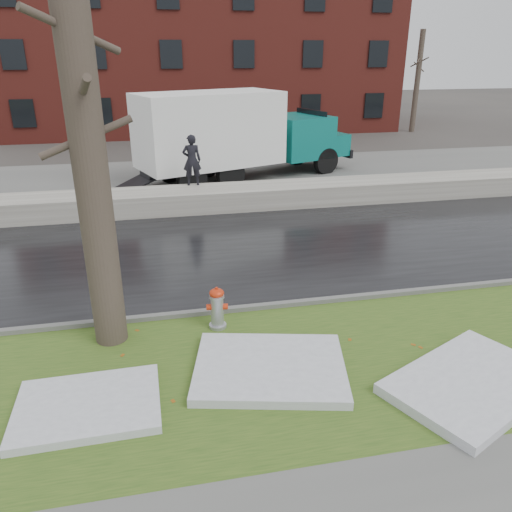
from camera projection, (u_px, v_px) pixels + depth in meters
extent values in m
plane|color=#47423D|center=(256.00, 335.00, 9.91)|extent=(120.00, 120.00, 0.00)
cube|color=#2E4D19|center=(270.00, 371.00, 8.78)|extent=(60.00, 4.50, 0.04)
cube|color=black|center=(224.00, 252.00, 13.98)|extent=(60.00, 7.00, 0.03)
cube|color=slate|center=(195.00, 180.00, 21.67)|extent=(60.00, 9.00, 0.03)
cube|color=slate|center=(247.00, 309.00, 10.79)|extent=(60.00, 0.15, 0.14)
cube|color=#B5B2A6|center=(206.00, 199.00, 17.64)|extent=(60.00, 1.60, 0.75)
cube|color=maroon|center=(198.00, 54.00, 35.51)|extent=(26.00, 12.00, 10.00)
cylinder|color=brown|center=(77.00, 84.00, 31.07)|extent=(0.36, 0.36, 6.50)
cylinder|color=brown|center=(75.00, 68.00, 30.70)|extent=(0.84, 1.62, 0.73)
cylinder|color=brown|center=(73.00, 52.00, 30.36)|extent=(1.08, 1.26, 0.66)
cylinder|color=brown|center=(77.00, 79.00, 30.93)|extent=(1.40, 0.61, 0.63)
cylinder|color=brown|center=(417.00, 82.00, 33.37)|extent=(0.36, 0.36, 6.50)
cylinder|color=brown|center=(419.00, 67.00, 33.01)|extent=(0.84, 1.62, 0.73)
cylinder|color=brown|center=(421.00, 52.00, 32.67)|extent=(1.08, 1.26, 0.66)
cylinder|color=brown|center=(418.00, 77.00, 33.24)|extent=(1.40, 0.61, 0.63)
cylinder|color=#A2A4AA|center=(217.00, 310.00, 10.00)|extent=(0.28, 0.28, 0.77)
ellipsoid|color=red|center=(217.00, 293.00, 9.85)|extent=(0.33, 0.33, 0.18)
cylinder|color=red|center=(217.00, 289.00, 9.81)|extent=(0.06, 0.06, 0.05)
cylinder|color=red|center=(209.00, 307.00, 9.95)|extent=(0.12, 0.13, 0.12)
cylinder|color=red|center=(225.00, 307.00, 9.98)|extent=(0.12, 0.13, 0.12)
cylinder|color=#A2A4AA|center=(217.00, 303.00, 10.11)|extent=(0.17, 0.13, 0.15)
cylinder|color=brown|center=(87.00, 144.00, 8.30)|extent=(0.71, 0.71, 7.53)
cylinder|color=brown|center=(81.00, 97.00, 8.01)|extent=(0.58, 1.84, 0.78)
cylinder|color=brown|center=(73.00, 31.00, 7.64)|extent=(1.37, 1.15, 0.71)
cylinder|color=brown|center=(87.00, 137.00, 8.26)|extent=(1.56, 0.37, 0.67)
cube|color=black|center=(240.00, 164.00, 21.57)|extent=(8.44, 3.96, 0.24)
cube|color=white|center=(209.00, 129.00, 20.30)|extent=(6.37, 4.51, 2.90)
cube|color=#0C746C|center=(297.00, 136.00, 22.71)|extent=(3.20, 3.27, 1.83)
cube|color=#0C746C|center=(324.00, 143.00, 23.63)|extent=(2.02, 2.66, 0.97)
cube|color=black|center=(311.00, 121.00, 22.83)|extent=(0.82, 2.05, 0.97)
cube|color=black|center=(129.00, 187.00, 19.30)|extent=(2.17, 1.84, 0.72)
cylinder|color=black|center=(326.00, 161.00, 22.61)|extent=(1.22, 0.71, 1.18)
cylinder|color=black|center=(296.00, 153.00, 24.38)|extent=(1.22, 0.71, 1.18)
cylinder|color=black|center=(231.00, 174.00, 20.20)|extent=(1.22, 0.71, 1.18)
cylinder|color=black|center=(206.00, 164.00, 21.97)|extent=(1.22, 0.71, 1.18)
cylinder|color=black|center=(192.00, 179.00, 19.37)|extent=(1.22, 0.71, 1.18)
cylinder|color=black|center=(169.00, 169.00, 21.14)|extent=(1.22, 0.71, 1.18)
imported|color=black|center=(192.00, 160.00, 17.62)|extent=(0.66, 0.44, 1.79)
cube|color=silver|center=(270.00, 368.00, 8.70)|extent=(2.98, 2.54, 0.16)
cube|color=silver|center=(88.00, 406.00, 7.79)|extent=(2.23, 1.64, 0.14)
cube|color=silver|center=(471.00, 383.00, 8.29)|extent=(3.30, 2.83, 0.18)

